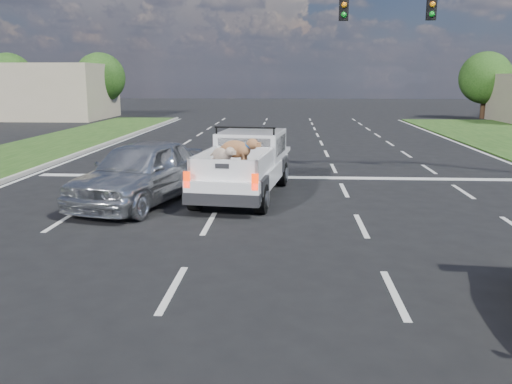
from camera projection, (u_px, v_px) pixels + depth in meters
ground at (282, 292)px, 8.54m from camera, size 160.00×160.00×0.00m
road_markings at (285, 200)px, 14.95m from camera, size 17.75×60.00×0.01m
traffic_signal at (512, 33)px, 17.38m from camera, size 9.11×0.31×7.00m
building_left at (45, 91)px, 44.43m from camera, size 10.00×8.00×4.40m
tree_far_b at (9, 78)px, 46.40m from camera, size 4.20×4.20×5.40m
tree_far_c at (100, 78)px, 45.92m from camera, size 4.20×4.20×5.40m
tree_far_d at (486, 78)px, 44.01m from camera, size 4.20×4.20×5.40m
pickup_truck at (245, 164)px, 15.43m from camera, size 2.51×5.41×1.96m
silver_sedan at (141, 172)px, 14.42m from camera, size 3.28×5.36×1.71m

